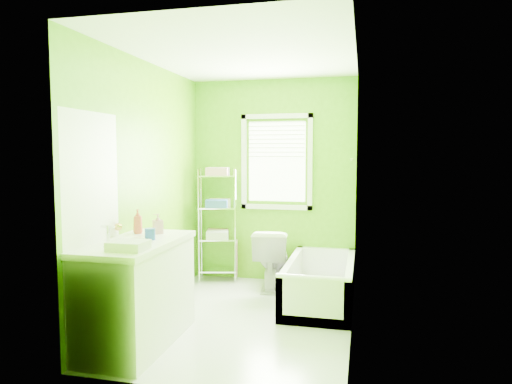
% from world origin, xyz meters
% --- Properties ---
extents(ground, '(2.90, 2.90, 0.00)m').
position_xyz_m(ground, '(0.00, 0.00, 0.00)').
color(ground, silver).
rests_on(ground, ground).
extents(room_envelope, '(2.14, 2.94, 2.62)m').
position_xyz_m(room_envelope, '(0.00, 0.00, 1.55)').
color(room_envelope, '#529B07').
rests_on(room_envelope, ground).
extents(window, '(0.92, 0.05, 1.22)m').
position_xyz_m(window, '(0.05, 1.42, 1.61)').
color(window, white).
rests_on(window, ground).
extents(door, '(0.09, 0.80, 2.00)m').
position_xyz_m(door, '(-1.04, -1.00, 1.00)').
color(door, white).
rests_on(door, ground).
extents(right_wall_decor, '(0.04, 1.48, 1.17)m').
position_xyz_m(right_wall_decor, '(1.04, -0.02, 1.32)').
color(right_wall_decor, '#3A060A').
rests_on(right_wall_decor, ground).
extents(bathtub, '(0.72, 1.55, 0.50)m').
position_xyz_m(bathtub, '(0.69, 0.65, 0.16)').
color(bathtub, white).
rests_on(bathtub, ground).
extents(toilet, '(0.48, 0.76, 0.74)m').
position_xyz_m(toilet, '(0.06, 1.08, 0.37)').
color(toilet, white).
rests_on(toilet, ground).
extents(vanity, '(0.62, 1.21, 1.14)m').
position_xyz_m(vanity, '(-0.75, -0.81, 0.48)').
color(vanity, white).
rests_on(vanity, ground).
extents(wire_shelf_unit, '(0.54, 0.45, 1.48)m').
position_xyz_m(wire_shelf_unit, '(-0.69, 1.29, 0.90)').
color(wire_shelf_unit, silver).
rests_on(wire_shelf_unit, ground).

